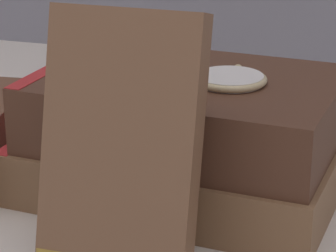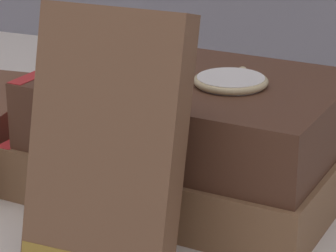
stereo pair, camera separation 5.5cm
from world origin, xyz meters
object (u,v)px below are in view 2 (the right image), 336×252
Objects in this scene: pocket_watch at (231,81)px; reading_glasses at (137,119)px; book_flat_top at (183,108)px; book_flat_bottom at (179,164)px; book_leaning_front at (106,150)px.

pocket_watch reaches higher than reading_glasses.
book_flat_bottom is at bearing -176.54° from book_flat_top.
book_flat_top is (0.00, -0.00, 0.04)m from book_flat_bottom.
book_flat_bottom is at bearing 90.53° from book_leaning_front.
book_leaning_front reaches higher than pocket_watch.
book_leaning_front is 1.42× the size of reading_glasses.
book_flat_top is at bearing 3.58° from book_flat_bottom.
book_flat_top is at bearing 170.12° from pocket_watch.
book_leaning_front is (0.00, -0.12, 0.06)m from book_flat_bottom.
book_flat_bottom is 4.37× the size of pocket_watch.
pocket_watch is 0.21m from reading_glasses.
book_flat_bottom is 1.07× the size of book_flat_top.
reading_glasses is (-0.13, 0.13, -0.09)m from pocket_watch.
pocket_watch is (0.04, 0.11, 0.02)m from book_leaning_front.
reading_glasses is (-0.10, 0.12, -0.06)m from book_flat_top.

